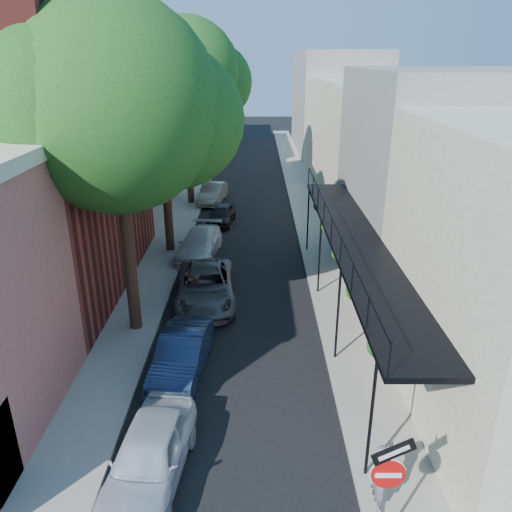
{
  "coord_description": "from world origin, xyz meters",
  "views": [
    {
      "loc": [
        0.66,
        -6.22,
        9.48
      ],
      "look_at": [
        0.66,
        10.38,
        2.8
      ],
      "focal_mm": 35.0,
      "sensor_mm": 36.0,
      "label": 1
    }
  ],
  "objects_px": {
    "parked_car_e": "(222,215)",
    "parked_car_f": "(213,193)",
    "sign_post": "(388,478)",
    "parked_car_a": "(149,455)",
    "parked_car_b": "(182,354)",
    "pedestrian": "(382,477)",
    "parked_car_d": "(199,244)",
    "parked_car_c": "(206,286)",
    "oak_near": "(130,110)",
    "oak_mid": "(170,111)",
    "oak_far": "(193,76)"
  },
  "relations": [
    {
      "from": "parked_car_e",
      "to": "parked_car_f",
      "type": "bearing_deg",
      "value": 108.06
    },
    {
      "from": "sign_post",
      "to": "parked_car_e",
      "type": "height_order",
      "value": "sign_post"
    },
    {
      "from": "parked_car_a",
      "to": "parked_car_b",
      "type": "height_order",
      "value": "parked_car_a"
    },
    {
      "from": "sign_post",
      "to": "pedestrian",
      "type": "relative_size",
      "value": 1.79
    },
    {
      "from": "parked_car_d",
      "to": "parked_car_f",
      "type": "bearing_deg",
      "value": 97.28
    },
    {
      "from": "sign_post",
      "to": "parked_car_e",
      "type": "xyz_separation_m",
      "value": [
        -4.58,
        21.61,
        -1.46
      ]
    },
    {
      "from": "parked_car_c",
      "to": "parked_car_e",
      "type": "height_order",
      "value": "parked_car_c"
    },
    {
      "from": "sign_post",
      "to": "parked_car_c",
      "type": "bearing_deg",
      "value": 112.02
    },
    {
      "from": "oak_near",
      "to": "oak_mid",
      "type": "distance_m",
      "value": 8.01
    },
    {
      "from": "parked_car_b",
      "to": "parked_car_d",
      "type": "height_order",
      "value": "parked_car_b"
    },
    {
      "from": "oak_near",
      "to": "parked_car_d",
      "type": "height_order",
      "value": "oak_near"
    },
    {
      "from": "parked_car_d",
      "to": "oak_far",
      "type": "bearing_deg",
      "value": 103.04
    },
    {
      "from": "parked_car_d",
      "to": "parked_car_b",
      "type": "bearing_deg",
      "value": -80.64
    },
    {
      "from": "sign_post",
      "to": "oak_near",
      "type": "xyz_separation_m",
      "value": [
        -6.53,
        9.29,
        5.84
      ]
    },
    {
      "from": "oak_mid",
      "to": "parked_car_c",
      "type": "relative_size",
      "value": 2.02
    },
    {
      "from": "sign_post",
      "to": "parked_car_f",
      "type": "distance_m",
      "value": 26.93
    },
    {
      "from": "oak_mid",
      "to": "parked_car_e",
      "type": "distance_m",
      "value": 8.05
    },
    {
      "from": "oak_far",
      "to": "parked_car_a",
      "type": "xyz_separation_m",
      "value": [
        1.48,
        -24.31,
        -7.56
      ]
    },
    {
      "from": "oak_mid",
      "to": "oak_far",
      "type": "xyz_separation_m",
      "value": [
        0.06,
        9.04,
        1.2
      ]
    },
    {
      "from": "parked_car_a",
      "to": "parked_car_e",
      "type": "xyz_separation_m",
      "value": [
        0.44,
        19.62,
        -0.12
      ]
    },
    {
      "from": "parked_car_e",
      "to": "sign_post",
      "type": "bearing_deg",
      "value": -71.07
    },
    {
      "from": "parked_car_c",
      "to": "pedestrian",
      "type": "bearing_deg",
      "value": -69.0
    },
    {
      "from": "parked_car_d",
      "to": "parked_car_e",
      "type": "height_order",
      "value": "parked_car_d"
    },
    {
      "from": "oak_far",
      "to": "parked_car_b",
      "type": "relative_size",
      "value": 2.96
    },
    {
      "from": "sign_post",
      "to": "parked_car_a",
      "type": "height_order",
      "value": "sign_post"
    },
    {
      "from": "oak_far",
      "to": "oak_mid",
      "type": "bearing_deg",
      "value": -90.41
    },
    {
      "from": "parked_car_e",
      "to": "parked_car_f",
      "type": "xyz_separation_m",
      "value": [
        -0.93,
        4.71,
        0.09
      ]
    },
    {
      "from": "oak_near",
      "to": "parked_car_e",
      "type": "height_order",
      "value": "oak_near"
    },
    {
      "from": "parked_car_c",
      "to": "oak_far",
      "type": "bearing_deg",
      "value": 93.19
    },
    {
      "from": "sign_post",
      "to": "parked_car_f",
      "type": "relative_size",
      "value": 0.74
    },
    {
      "from": "parked_car_a",
      "to": "pedestrian",
      "type": "relative_size",
      "value": 2.46
    },
    {
      "from": "parked_car_a",
      "to": "pedestrian",
      "type": "distance_m",
      "value": 5.35
    },
    {
      "from": "oak_far",
      "to": "parked_car_e",
      "type": "distance_m",
      "value": 9.2
    },
    {
      "from": "oak_far",
      "to": "parked_car_b",
      "type": "xyz_separation_m",
      "value": [
        1.65,
        -19.94,
        -7.6
      ]
    },
    {
      "from": "sign_post",
      "to": "parked_car_b",
      "type": "height_order",
      "value": "sign_post"
    },
    {
      "from": "oak_near",
      "to": "parked_car_c",
      "type": "xyz_separation_m",
      "value": [
        1.97,
        1.99,
        -7.18
      ]
    },
    {
      "from": "parked_car_c",
      "to": "parked_car_d",
      "type": "distance_m",
      "value": 5.16
    },
    {
      "from": "oak_mid",
      "to": "pedestrian",
      "type": "bearing_deg",
      "value": -67.14
    },
    {
      "from": "sign_post",
      "to": "parked_car_f",
      "type": "bearing_deg",
      "value": 101.82
    },
    {
      "from": "oak_mid",
      "to": "parked_car_d",
      "type": "relative_size",
      "value": 2.25
    },
    {
      "from": "oak_near",
      "to": "oak_far",
      "type": "height_order",
      "value": "oak_far"
    },
    {
      "from": "parked_car_e",
      "to": "parked_car_f",
      "type": "relative_size",
      "value": 0.84
    },
    {
      "from": "oak_mid",
      "to": "parked_car_a",
      "type": "bearing_deg",
      "value": -84.21
    },
    {
      "from": "oak_far",
      "to": "parked_car_f",
      "type": "bearing_deg",
      "value": 1.51
    },
    {
      "from": "sign_post",
      "to": "oak_far",
      "type": "xyz_separation_m",
      "value": [
        -6.51,
        26.3,
        6.22
      ]
    },
    {
      "from": "oak_far",
      "to": "parked_car_d",
      "type": "relative_size",
      "value": 2.63
    },
    {
      "from": "parked_car_c",
      "to": "parked_car_f",
      "type": "bearing_deg",
      "value": 89.4
    },
    {
      "from": "parked_car_f",
      "to": "oak_mid",
      "type": "bearing_deg",
      "value": -89.07
    },
    {
      "from": "oak_near",
      "to": "parked_car_d",
      "type": "xyz_separation_m",
      "value": [
        1.16,
        7.08,
        -7.22
      ]
    },
    {
      "from": "parked_car_c",
      "to": "parked_car_f",
      "type": "relative_size",
      "value": 1.25
    }
  ]
}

